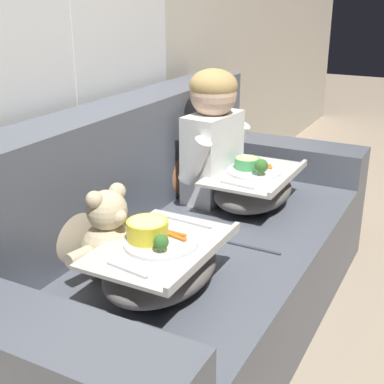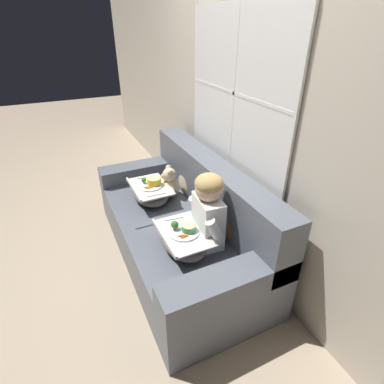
{
  "view_description": "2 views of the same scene",
  "coord_description": "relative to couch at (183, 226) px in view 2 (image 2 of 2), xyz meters",
  "views": [
    {
      "loc": [
        -1.63,
        -0.85,
        1.28
      ],
      "look_at": [
        -0.05,
        -0.02,
        0.6
      ],
      "focal_mm": 50.0,
      "sensor_mm": 36.0,
      "label": 1
    },
    {
      "loc": [
        1.96,
        -0.77,
        1.86
      ],
      "look_at": [
        0.12,
        0.1,
        0.7
      ],
      "focal_mm": 28.0,
      "sensor_mm": 36.0,
      "label": 2
    }
  ],
  "objects": [
    {
      "name": "couch",
      "position": [
        0.0,
        0.0,
        0.0
      ],
      "size": [
        1.97,
        0.92,
        0.87
      ],
      "color": "#565B66",
      "rests_on": "ground_plane"
    },
    {
      "name": "wall_back_with_window",
      "position": [
        0.0,
        0.48,
        1.0
      ],
      "size": [
        8.0,
        0.08,
        2.6
      ],
      "color": "beige",
      "rests_on": "ground_plane"
    },
    {
      "name": "throw_pillow_behind_child",
      "position": [
        0.38,
        0.21,
        0.26
      ],
      "size": [
        0.34,
        0.16,
        0.35
      ],
      "color": "#B2754C",
      "rests_on": "couch"
    },
    {
      "name": "child_figure",
      "position": [
        0.38,
        0.03,
        0.41
      ],
      "size": [
        0.41,
        0.21,
        0.57
      ],
      "color": "white",
      "rests_on": "couch"
    },
    {
      "name": "ground_plane",
      "position": [
        0.0,
        -0.07,
        -0.31
      ],
      "size": [
        14.0,
        14.0,
        0.0
      ],
      "primitive_type": "plane",
      "color": "tan"
    },
    {
      "name": "teddy_bear",
      "position": [
        -0.38,
        0.03,
        0.22
      ],
      "size": [
        0.33,
        0.23,
        0.3
      ],
      "color": "beige",
      "rests_on": "couch"
    },
    {
      "name": "throw_pillow_behind_teddy",
      "position": [
        -0.38,
        0.21,
        0.26
      ],
      "size": [
        0.31,
        0.15,
        0.32
      ],
      "color": "#C1B293",
      "rests_on": "couch"
    },
    {
      "name": "lap_tray_teddy",
      "position": [
        -0.38,
        -0.16,
        0.18
      ],
      "size": [
        0.46,
        0.32,
        0.22
      ],
      "color": "slate",
      "rests_on": "teddy_bear"
    },
    {
      "name": "lap_tray_child",
      "position": [
        0.38,
        -0.16,
        0.18
      ],
      "size": [
        0.47,
        0.32,
        0.23
      ],
      "color": "slate",
      "rests_on": "child_figure"
    }
  ]
}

